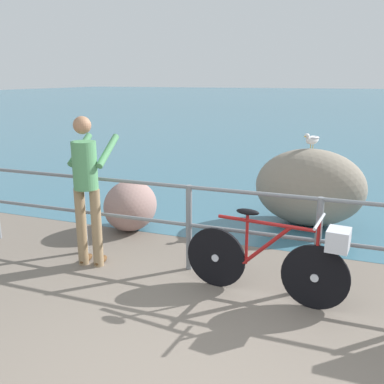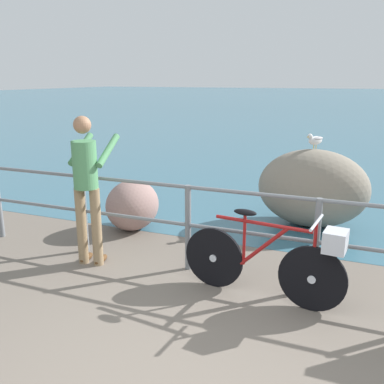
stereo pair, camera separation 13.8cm
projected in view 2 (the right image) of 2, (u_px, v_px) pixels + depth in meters
ground_plane at (339, 124)px, 20.92m from camera, size 120.00×120.00×0.10m
sea_surface at (354, 98)px, 45.94m from camera, size 120.00×90.00×0.01m
promenade_railing at (249, 225)px, 4.59m from camera, size 7.22×0.07×1.02m
bicycle at (275, 258)px, 4.17m from camera, size 1.69×0.48×0.92m
person_at_railing at (87, 184)px, 4.91m from camera, size 0.49×0.65×1.78m
breakwater_boulder_main at (313, 188)px, 6.35m from camera, size 1.64×1.18×1.17m
breakwater_boulder_left at (133, 205)px, 6.24m from camera, size 0.74×0.88×0.74m
seagull at (315, 140)px, 6.22m from camera, size 0.25×0.31×0.23m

